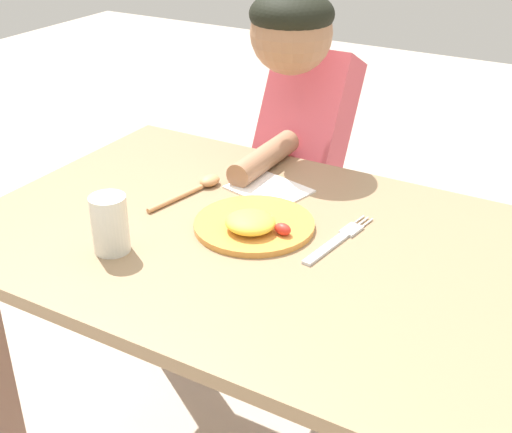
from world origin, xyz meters
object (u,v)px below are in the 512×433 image
Objects in this scene: spoon at (200,186)px; person at (305,170)px; plate at (254,224)px; drinking_cup at (110,224)px; fork at (337,240)px.

person is (0.07, 0.38, -0.09)m from spoon.
person is (-0.12, 0.47, -0.10)m from plate.
plate is at bearing 104.56° from person.
person is at bearing 104.56° from plate.
drinking_cup is at bearing -167.87° from spoon.
drinking_cup is (-0.34, -0.23, 0.05)m from fork.
plate is 0.16m from fork.
spoon is 0.19× the size of person.
spoon is at bearing 80.15° from person.
drinking_cup is at bearing 131.99° from fork.
drinking_cup is at bearing 84.77° from person.
fork is 2.04× the size of drinking_cup.
fork is at bearing 34.14° from drinking_cup.
person is (0.06, 0.66, -0.14)m from drinking_cup.
spoon is (-0.34, 0.06, 0.01)m from fork.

